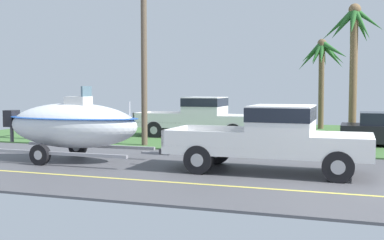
{
  "coord_description": "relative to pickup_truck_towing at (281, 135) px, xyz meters",
  "views": [
    {
      "loc": [
        0.45,
        -13.0,
        2.39
      ],
      "look_at": [
        -4.39,
        1.18,
        1.37
      ],
      "focal_mm": 45.12,
      "sensor_mm": 36.0,
      "label": 1
    }
  ],
  "objects": [
    {
      "name": "palm_tree_near_left",
      "position": [
        1.77,
        11.22,
        3.72
      ],
      "size": [
        3.05,
        3.0,
        6.39
      ],
      "color": "brown",
      "rests_on": "ground"
    },
    {
      "name": "pickup_truck_towing",
      "position": [
        0.0,
        0.0,
        0.0
      ],
      "size": [
        5.85,
        2.14,
        1.89
      ],
      "color": "silver",
      "rests_on": "ground"
    },
    {
      "name": "palm_tree_near_right",
      "position": [
        0.15,
        14.44,
        2.88
      ],
      "size": [
        2.96,
        2.73,
        5.09
      ],
      "color": "brown",
      "rests_on": "ground"
    },
    {
      "name": "parked_pickup_background",
      "position": [
        -4.73,
        7.98,
        0.02
      ],
      "size": [
        5.95,
        2.01,
        1.93
      ],
      "color": "silver",
      "rests_on": "ground"
    },
    {
      "name": "utility_pole",
      "position": [
        -6.09,
        4.26,
        3.2
      ],
      "size": [
        0.24,
        1.8,
        8.2
      ],
      "color": "brown",
      "rests_on": "ground"
    },
    {
      "name": "boat_on_trailer",
      "position": [
        -6.72,
        -0.0,
        0.12
      ],
      "size": [
        5.92,
        2.35,
        2.43
      ],
      "color": "gray",
      "rests_on": "ground"
    },
    {
      "name": "ground",
      "position": [
        1.53,
        7.92,
        -1.06
      ],
      "size": [
        36.0,
        22.0,
        0.11
      ],
      "color": "#4C4C51"
    }
  ]
}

